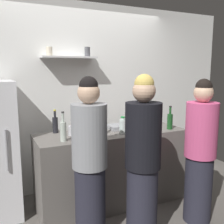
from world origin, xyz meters
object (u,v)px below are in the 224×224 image
baking_pan (121,127)px  wine_bottle_pale_glass (63,130)px  person_grey_hoodie (90,163)px  wine_bottle_amber_glass (98,126)px  utensil_holder (73,130)px  person_pink_top (200,153)px  wine_bottle_green_glass (170,121)px  person_blonde (143,163)px  wine_bottle_dark_glass (55,124)px  water_bottle_plastic (123,126)px

baking_pan → wine_bottle_pale_glass: 0.89m
person_grey_hoodie → wine_bottle_amber_glass: bearing=41.9°
utensil_holder → person_pink_top: 1.46m
person_pink_top → wine_bottle_amber_glass: bearing=46.2°
wine_bottle_green_glass → wine_bottle_amber_glass: 0.96m
wine_bottle_green_glass → person_blonde: 1.07m
person_blonde → wine_bottle_pale_glass: bearing=-71.7°
utensil_holder → wine_bottle_pale_glass: bearing=-128.3°
wine_bottle_amber_glass → person_grey_hoodie: 0.63m
person_blonde → person_grey_hoodie: bearing=-51.6°
person_grey_hoodie → person_pink_top: 1.23m
wine_bottle_dark_glass → baking_pan: bearing=-9.4°
baking_pan → wine_bottle_dark_glass: bearing=170.6°
water_bottle_plastic → wine_bottle_green_glass: bearing=-4.0°
wine_bottle_amber_glass → person_pink_top: size_ratio=0.20×
wine_bottle_dark_glass → person_grey_hoodie: (0.13, -0.84, -0.23)m
wine_bottle_pale_glass → person_blonde: bearing=-49.5°
utensil_holder → person_grey_hoodie: (-0.03, -0.64, -0.18)m
wine_bottle_dark_glass → wine_bottle_pale_glass: 0.41m
utensil_holder → wine_bottle_dark_glass: size_ratio=0.72×
wine_bottle_green_glass → baking_pan: bearing=151.2°
wine_bottle_dark_glass → person_grey_hoodie: size_ratio=0.17×
utensil_holder → water_bottle_plastic: bearing=-18.6°
water_bottle_plastic → person_grey_hoodie: size_ratio=0.13×
wine_bottle_amber_glass → person_grey_hoodie: person_grey_hoodie is taller
wine_bottle_pale_glass → person_blonde: person_blonde is taller
wine_bottle_dark_glass → person_blonde: (0.57, -1.09, -0.22)m
wine_bottle_dark_glass → person_grey_hoodie: 0.88m
wine_bottle_amber_glass → water_bottle_plastic: bearing=-8.9°
wine_bottle_pale_glass → person_blonde: size_ratio=0.20×
water_bottle_plastic → person_pink_top: size_ratio=0.13×
baking_pan → utensil_holder: 0.68m
wine_bottle_amber_glass → baking_pan: bearing=27.3°
baking_pan → utensil_holder: bearing=-174.3°
wine_bottle_dark_glass → utensil_holder: bearing=-52.8°
utensil_holder → wine_bottle_amber_glass: wine_bottle_amber_glass is taller
wine_bottle_pale_glass → person_grey_hoodie: (0.14, -0.43, -0.24)m
person_pink_top → person_grey_hoodie: bearing=74.0°
wine_bottle_amber_glass → water_bottle_plastic: size_ratio=1.50×
baking_pan → person_grey_hoodie: size_ratio=0.21×
person_grey_hoodie → wine_bottle_green_glass: bearing=0.7°
wine_bottle_pale_glass → water_bottle_plastic: (0.73, 0.02, -0.03)m
wine_bottle_green_glass → person_pink_top: size_ratio=0.19×
wine_bottle_dark_glass → person_pink_top: size_ratio=0.18×
person_pink_top → baking_pan: bearing=22.6°
utensil_holder → wine_bottle_amber_glass: bearing=-28.2°
utensil_holder → person_blonde: 0.99m
utensil_holder → water_bottle_plastic: size_ratio=0.98×
water_bottle_plastic → person_pink_top: bearing=-45.6°
utensil_holder → wine_bottle_green_glass: size_ratio=0.68×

